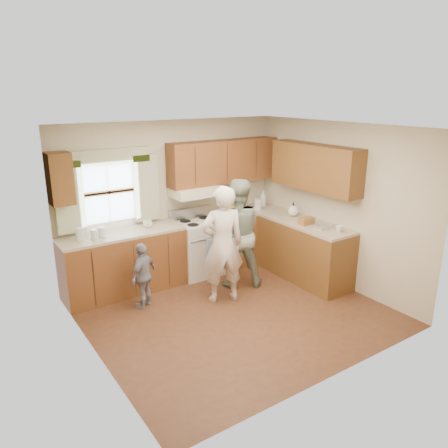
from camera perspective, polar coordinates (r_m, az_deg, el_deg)
room at (r=5.66m, az=1.42°, el=-0.18°), size 3.80×3.80×3.80m
kitchen_fixtures at (r=6.96m, az=0.40°, el=-0.42°), size 3.80×2.25×2.15m
stove at (r=7.21m, az=-3.28°, el=-2.94°), size 0.76×0.67×1.07m
woman_left at (r=6.14m, az=-0.20°, el=-2.72°), size 0.71×0.56×1.70m
woman_right at (r=6.64m, az=1.68°, el=-1.24°), size 1.01×0.91×1.69m
child at (r=6.20m, az=-10.48°, el=-6.60°), size 0.58×0.50×0.94m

